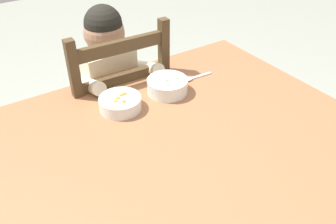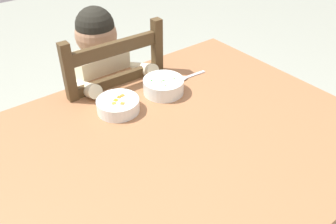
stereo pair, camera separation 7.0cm
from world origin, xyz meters
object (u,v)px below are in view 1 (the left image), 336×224
dining_table (178,158)px  spoon (192,78)px  bowl_of_peas (167,85)px  child_figure (112,81)px  bowl_of_carrots (120,103)px  dining_chair (115,114)px

dining_table → spoon: spoon is taller
dining_table → bowl_of_peas: 0.30m
child_figure → bowl_of_carrots: child_figure is taller
dining_table → child_figure: 0.54m
child_figure → bowl_of_peas: bearing=-71.0°
dining_table → spoon: bearing=46.8°
child_figure → spoon: size_ratio=7.13×
child_figure → dining_chair: bearing=102.0°
child_figure → dining_table: bearing=-91.8°
dining_chair → child_figure: (0.00, -0.01, 0.19)m
child_figure → bowl_of_peas: (0.10, -0.29, 0.09)m
bowl_of_peas → child_figure: bearing=109.0°
bowl_of_peas → spoon: bowl_of_peas is taller
dining_chair → spoon: dining_chair is taller
child_figure → bowl_of_peas: size_ratio=6.33×
spoon → bowl_of_peas: bearing=-168.3°
child_figure → bowl_of_peas: child_figure is taller
child_figure → spoon: bearing=-47.8°
dining_chair → spoon: (0.24, -0.27, 0.25)m
dining_table → spoon: 0.39m
bowl_of_peas → bowl_of_carrots: (-0.20, 0.00, -0.01)m
dining_chair → bowl_of_peas: size_ratio=6.06×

